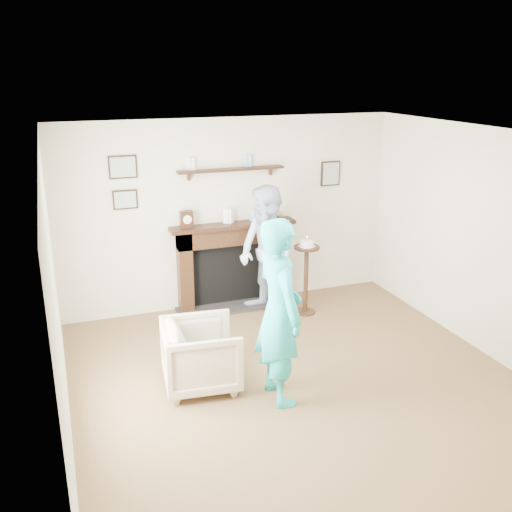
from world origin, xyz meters
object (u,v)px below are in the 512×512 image
Objects in this scene: pedestal_table at (306,266)px; woman at (278,396)px; armchair at (202,385)px; man at (267,315)px.

woman is at bearing -122.04° from pedestal_table.
pedestal_table is (1.75, 1.29, 0.65)m from armchair.
pedestal_table is at bearing -34.21° from woman.
armchair is 1.87m from man.
man is 0.82m from pedestal_table.
woman is (0.65, -0.46, 0.00)m from armchair.
woman reaches higher than armchair.
armchair is 0.71× the size of pedestal_table.
pedestal_table is (0.50, -0.10, 0.65)m from man.
pedestal_table is (1.10, 1.76, 0.65)m from woman.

